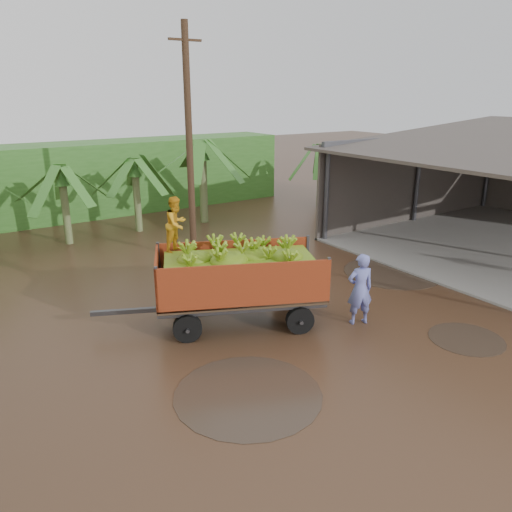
% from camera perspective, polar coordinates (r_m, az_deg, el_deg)
% --- Properties ---
extents(ground, '(100.00, 100.00, 0.00)m').
position_cam_1_polar(ground, '(14.06, 6.89, -7.14)').
color(ground, black).
rests_on(ground, ground).
extents(packing_shed, '(12.78, 10.80, 4.76)m').
position_cam_1_polar(packing_shed, '(23.39, 26.86, 7.74)').
color(packing_shed, gray).
rests_on(packing_shed, ground).
extents(hedge_north, '(22.00, 3.00, 3.60)m').
position_cam_1_polar(hedge_north, '(26.66, -19.69, 8.18)').
color(hedge_north, '#2D661E').
rests_on(hedge_north, ground).
extents(banana_trailer, '(6.00, 3.73, 3.47)m').
position_cam_1_polar(banana_trailer, '(13.29, -2.04, -2.35)').
color(banana_trailer, '#C9411C').
rests_on(banana_trailer, ground).
extents(man_blue, '(0.84, 0.69, 1.98)m').
position_cam_1_polar(man_blue, '(13.62, 11.80, -3.72)').
color(man_blue, '#6971C0').
rests_on(man_blue, ground).
extents(utility_pole, '(1.20, 0.24, 8.24)m').
position_cam_1_polar(utility_pole, '(18.03, -7.61, 12.32)').
color(utility_pole, '#47301E').
rests_on(utility_pole, ground).
extents(banana_plants, '(24.23, 20.13, 4.05)m').
position_cam_1_polar(banana_plants, '(18.07, -23.35, 3.26)').
color(banana_plants, '#2D661E').
rests_on(banana_plants, ground).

